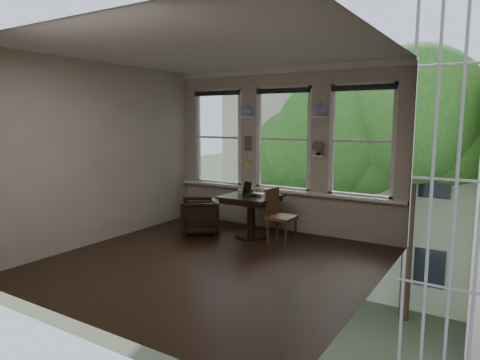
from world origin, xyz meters
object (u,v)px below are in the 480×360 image
Objects in this scene: armchair_left at (200,216)px; side_chair_right at (282,217)px; table at (251,216)px; laptop at (253,195)px; mug at (240,192)px.

side_chair_right reaches higher than armchair_left.
table is at bearing 69.07° from armchair_left.
side_chair_right is 2.92× the size of laptop.
table is 2.86× the size of laptop.
side_chair_right is at bearing -4.02° from mug.
table is 0.97m from armchair_left.
armchair_left is 1.11m from laptop.
side_chair_right reaches higher than table.
side_chair_right is (0.64, -0.08, 0.09)m from table.
mug is (-0.85, 0.06, 0.34)m from side_chair_right.
side_chair_right is at bearing -7.41° from table.
laptop is at bearing 66.99° from armchair_left.
armchair_left is at bearing -164.07° from mug.
mug is at bearing 88.71° from side_chair_right.
table is 9.18× the size of mug.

